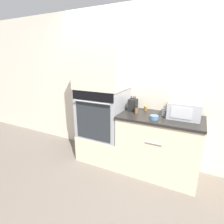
{
  "coord_description": "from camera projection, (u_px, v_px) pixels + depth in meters",
  "views": [
    {
      "loc": [
        1.0,
        -2.1,
        1.7
      ],
      "look_at": [
        -0.15,
        0.21,
        0.91
      ],
      "focal_mm": 28.0,
      "sensor_mm": 36.0,
      "label": 1
    }
  ],
  "objects": [
    {
      "name": "oven_cabinet_upper",
      "position": [
        102.0,
        61.0,
        2.66
      ],
      "size": [
        0.75,
        0.6,
        0.83
      ],
      "color": "beige",
      "rests_on": "wall_oven"
    },
    {
      "name": "ground_plane",
      "position": [
        115.0,
        172.0,
        2.73
      ],
      "size": [
        12.0,
        12.0,
        0.0
      ],
      "primitive_type": "plane",
      "color": "#6B6056"
    },
    {
      "name": "counter_unit",
      "position": [
        158.0,
        145.0,
        2.6
      ],
      "size": [
        1.16,
        0.63,
        0.91
      ],
      "color": "beige",
      "rests_on": "ground_plane"
    },
    {
      "name": "condiment_jar_near",
      "position": [
        163.0,
        112.0,
        2.48
      ],
      "size": [
        0.05,
        0.05,
        0.11
      ],
      "color": "silver",
      "rests_on": "counter_unit"
    },
    {
      "name": "wall_oven",
      "position": [
        102.0,
        112.0,
        2.89
      ],
      "size": [
        0.73,
        0.64,
        0.8
      ],
      "color": "#9EA0A5",
      "rests_on": "oven_cabinet_base"
    },
    {
      "name": "condiment_jar_mid",
      "position": [
        145.0,
        108.0,
        2.72
      ],
      "size": [
        0.05,
        0.05,
        0.09
      ],
      "color": "brown",
      "rests_on": "counter_unit"
    },
    {
      "name": "oven_cabinet_base",
      "position": [
        103.0,
        146.0,
        3.08
      ],
      "size": [
        0.75,
        0.6,
        0.44
      ],
      "color": "beige",
      "rests_on": "ground_plane"
    },
    {
      "name": "knife_block",
      "position": [
        133.0,
        105.0,
        2.73
      ],
      "size": [
        0.13,
        0.14,
        0.23
      ],
      "color": "black",
      "rests_on": "counter_unit"
    },
    {
      "name": "bowl",
      "position": [
        154.0,
        117.0,
        2.35
      ],
      "size": [
        0.12,
        0.12,
        0.05
      ],
      "color": "#517599",
      "rests_on": "counter_unit"
    },
    {
      "name": "condiment_jar_far",
      "position": [
        136.0,
        110.0,
        2.6
      ],
      "size": [
        0.05,
        0.05,
        0.12
      ],
      "color": "brown",
      "rests_on": "counter_unit"
    },
    {
      "name": "wall_back",
      "position": [
        132.0,
        87.0,
        2.9
      ],
      "size": [
        8.0,
        0.05,
        2.5
      ],
      "color": "beige",
      "rests_on": "ground_plane"
    },
    {
      "name": "microwave",
      "position": [
        184.0,
        110.0,
        2.39
      ],
      "size": [
        0.42,
        0.36,
        0.22
      ],
      "color": "#B2B5BA",
      "rests_on": "counter_unit"
    }
  ]
}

